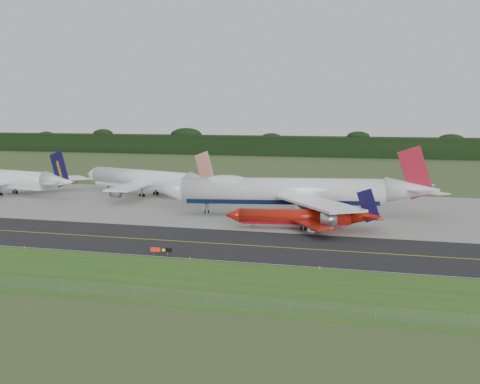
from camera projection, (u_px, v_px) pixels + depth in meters
name	position (u px, v px, depth m)	size (l,w,h in m)	color
ground	(204.00, 239.00, 147.83)	(600.00, 600.00, 0.00)	#394F25
grass_verge	(135.00, 276.00, 114.59)	(400.00, 30.00, 0.01)	#265B1B
taxiway	(198.00, 242.00, 144.03)	(400.00, 32.00, 0.02)	black
apron	(263.00, 207.00, 196.26)	(400.00, 78.00, 0.01)	gray
taxiway_centreline	(198.00, 242.00, 144.03)	(400.00, 0.40, 0.00)	gold
taxiway_edge_line	(170.00, 257.00, 129.31)	(400.00, 0.25, 0.00)	silver
perimeter_fence	(97.00, 289.00, 102.11)	(320.00, 0.10, 320.00)	slate
horizon_treeline	(357.00, 148.00, 407.13)	(700.00, 25.00, 12.00)	black
jet_ba_747	(293.00, 191.00, 180.52)	(75.55, 61.68, 19.10)	silver
jet_red_737	(303.00, 217.00, 160.28)	(37.15, 29.94, 10.05)	#98150B
jet_navy_gold	(7.00, 179.00, 224.95)	(60.23, 51.50, 15.69)	white
jet_star_tail	(148.00, 180.00, 221.65)	(58.23, 47.26, 15.84)	white
taxiway_sign	(161.00, 250.00, 131.34)	(4.37, 0.61, 1.46)	slate
edge_marker_left	(25.00, 247.00, 137.54)	(0.16, 0.16, 0.50)	yellow
edge_marker_center	(190.00, 259.00, 127.02)	(0.16, 0.16, 0.50)	yellow
edge_marker_right	(320.00, 268.00, 119.82)	(0.16, 0.16, 0.50)	yellow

